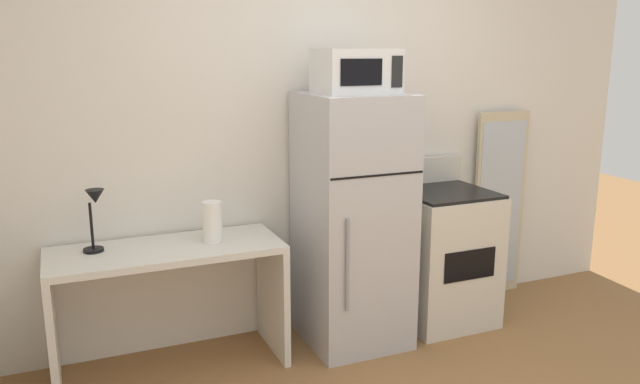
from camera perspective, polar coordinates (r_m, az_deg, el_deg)
wall_back_white at (r=4.12m, az=-0.19°, el=5.39°), size 5.00×0.10×2.60m
desk at (r=3.70m, az=-13.77°, el=-8.11°), size 1.30×0.53×0.75m
desk_lamp at (r=3.60m, az=-19.99°, el=-1.54°), size 0.14×0.12×0.35m
paper_towel_roll at (r=3.64m, az=-9.87°, el=-2.71°), size 0.11×0.11×0.24m
refrigerator at (r=3.90m, az=3.01°, el=-2.65°), size 0.60×0.66×1.59m
microwave at (r=3.74m, az=3.32°, el=11.01°), size 0.46×0.35×0.26m
oven_range at (r=4.36m, az=11.18°, el=-5.70°), size 0.60×0.61×1.10m
leaning_mirror at (r=4.88m, az=16.10°, el=-1.11°), size 0.44×0.03×1.40m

